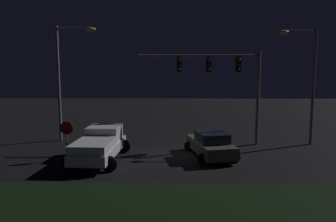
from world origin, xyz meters
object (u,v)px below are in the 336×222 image
Objects in this scene: street_lamp_left at (66,69)px; stop_sign at (67,133)px; car_sedan at (211,145)px; street_lamp_right at (306,72)px; traffic_signal_gantry at (223,74)px; pickup_truck at (100,143)px.

street_lamp_left reaches higher than stop_sign.
stop_sign is at bearing -72.99° from street_lamp_left.
street_lamp_right reaches higher than car_sedan.
street_lamp_left is at bearing 173.82° from traffic_signal_gantry.
street_lamp_right is (5.68, 0.07, 0.10)m from traffic_signal_gantry.
car_sedan is 8.70m from street_lamp_right.
street_lamp_left is at bearing 36.37° from pickup_truck.
traffic_signal_gantry reaches higher than pickup_truck.
stop_sign is at bearing -164.94° from street_lamp_right.
street_lamp_left is (-3.50, 5.25, 4.22)m from pickup_truck.
stop_sign is at bearing 91.09° from pickup_truck.
street_lamp_left is (-9.92, 4.48, 4.48)m from car_sedan.
pickup_truck is at bearing -56.29° from street_lamp_left.
pickup_truck is 9.42m from traffic_signal_gantry.
pickup_truck is 0.69× the size of street_lamp_right.
car_sedan is (6.42, 0.77, -0.26)m from pickup_truck.
traffic_signal_gantry is 1.01× the size of street_lamp_left.
traffic_signal_gantry is 5.68m from street_lamp_right.
pickup_truck is 6.47m from car_sedan.
traffic_signal_gantry is 10.81m from stop_sign.
car_sedan is 11.77m from street_lamp_left.
stop_sign is (-15.14, -4.07, -3.44)m from street_lamp_right.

